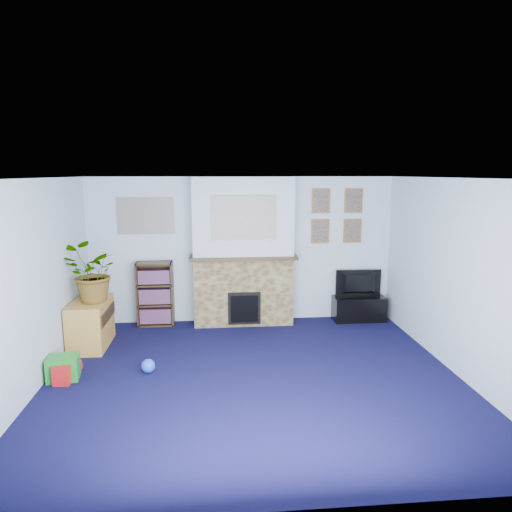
{
  "coord_description": "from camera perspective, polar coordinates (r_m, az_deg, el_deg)",
  "views": [
    {
      "loc": [
        -0.45,
        -5.19,
        2.46
      ],
      "look_at": [
        0.11,
        0.93,
        1.34
      ],
      "focal_mm": 32.0,
      "sensor_mm": 36.0,
      "label": 1
    }
  ],
  "objects": [
    {
      "name": "collage_left",
      "position": [
        7.54,
        -13.62,
        4.9
      ],
      "size": [
        0.9,
        0.03,
        0.58
      ],
      "primitive_type": "cube",
      "color": "gray",
      "rests_on": "wall_back"
    },
    {
      "name": "floor",
      "position": [
        5.76,
        -0.24,
        -14.92
      ],
      "size": [
        5.0,
        4.5,
        0.01
      ],
      "primitive_type": "cube",
      "color": "#0E0D33",
      "rests_on": "ground"
    },
    {
      "name": "portrait_tr",
      "position": [
        7.78,
        12.1,
        6.75
      ],
      "size": [
        0.3,
        0.03,
        0.4
      ],
      "primitive_type": "cube",
      "color": "brown",
      "rests_on": "wall_back"
    },
    {
      "name": "ceiling",
      "position": [
        5.21,
        -0.26,
        9.7
      ],
      "size": [
        5.0,
        4.5,
        0.01
      ],
      "primitive_type": "cube",
      "color": "white",
      "rests_on": "wall_back"
    },
    {
      "name": "toy_ball",
      "position": [
        6.0,
        -13.33,
        -13.2
      ],
      "size": [
        0.17,
        0.17,
        0.17
      ],
      "primitive_type": "sphere",
      "color": "blue",
      "rests_on": "ground"
    },
    {
      "name": "mantel_clock",
      "position": [
        7.31,
        -1.44,
        0.6
      ],
      "size": [
        0.11,
        0.06,
        0.15
      ],
      "primitive_type": "cube",
      "color": "gold",
      "rests_on": "chimney_breast"
    },
    {
      "name": "portrait_tl",
      "position": [
        7.63,
        8.12,
        6.81
      ],
      "size": [
        0.3,
        0.03,
        0.4
      ],
      "primitive_type": "cube",
      "color": "brown",
      "rests_on": "wall_back"
    },
    {
      "name": "sideboard",
      "position": [
        6.99,
        -19.96,
        -7.84
      ],
      "size": [
        0.48,
        0.86,
        0.67
      ],
      "primitive_type": "cube",
      "color": "#B6873A",
      "rests_on": "ground"
    },
    {
      "name": "wall_right",
      "position": [
        6.1,
        23.89,
        -2.46
      ],
      "size": [
        0.04,
        4.5,
        2.4
      ],
      "primitive_type": "cube",
      "color": "#AFC2D3",
      "rests_on": "ground"
    },
    {
      "name": "wall_left",
      "position": [
        5.72,
        -26.1,
        -3.44
      ],
      "size": [
        0.04,
        4.5,
        2.4
      ],
      "primitive_type": "cube",
      "color": "#AFC2D3",
      "rests_on": "ground"
    },
    {
      "name": "wall_back",
      "position": [
        7.56,
        -1.71,
        0.77
      ],
      "size": [
        5.0,
        0.04,
        2.4
      ],
      "primitive_type": "cube",
      "color": "#AFC2D3",
      "rests_on": "ground"
    },
    {
      "name": "collage_main",
      "position": [
        7.07,
        -1.53,
        4.85
      ],
      "size": [
        1.0,
        0.03,
        0.68
      ],
      "primitive_type": "cube",
      "color": "gray",
      "rests_on": "chimney_breast"
    },
    {
      "name": "toy_block",
      "position": [
        6.02,
        -22.98,
        -13.49
      ],
      "size": [
        0.21,
        0.21,
        0.24
      ],
      "primitive_type": "cube",
      "rotation": [
        0.0,
        0.0,
        -0.08
      ],
      "color": "red",
      "rests_on": "ground"
    },
    {
      "name": "television",
      "position": [
        7.84,
        12.8,
        -3.39
      ],
      "size": [
        0.77,
        0.12,
        0.44
      ],
      "primitive_type": "imported",
      "rotation": [
        0.0,
        0.0,
        3.12
      ],
      "color": "black",
      "rests_on": "tv_stand"
    },
    {
      "name": "portrait_bl",
      "position": [
        7.68,
        8.03,
        3.09
      ],
      "size": [
        0.3,
        0.03,
        0.4
      ],
      "primitive_type": "cube",
      "color": "brown",
      "rests_on": "wall_back"
    },
    {
      "name": "mantel_can",
      "position": [
        7.4,
        4.44,
        0.61
      ],
      "size": [
        0.06,
        0.06,
        0.13
      ],
      "primitive_type": "cylinder",
      "color": "red",
      "rests_on": "chimney_breast"
    },
    {
      "name": "toy_tube",
      "position": [
        6.33,
        -22.34,
        -12.65
      ],
      "size": [
        0.31,
        0.14,
        0.18
      ],
      "primitive_type": "cylinder",
      "rotation": [
        0.0,
        1.43,
        0.0
      ],
      "color": "red",
      "rests_on": "ground"
    },
    {
      "name": "mantel_teddy",
      "position": [
        7.3,
        -5.79,
        0.49
      ],
      "size": [
        0.13,
        0.13,
        0.13
      ],
      "primitive_type": "sphere",
      "color": "gray",
      "rests_on": "chimney_breast"
    },
    {
      "name": "wall_front",
      "position": [
        3.23,
        3.27,
        -12.64
      ],
      "size": [
        5.0,
        0.04,
        2.4
      ],
      "primitive_type": "cube",
      "color": "#AFC2D3",
      "rests_on": "ground"
    },
    {
      "name": "mantel_candle",
      "position": [
        7.33,
        0.89,
        0.71
      ],
      "size": [
        0.05,
        0.05,
        0.15
      ],
      "primitive_type": "cylinder",
      "color": "#B2BFC6",
      "rests_on": "chimney_breast"
    },
    {
      "name": "bookshelf",
      "position": [
        7.62,
        -12.46,
        -4.78
      ],
      "size": [
        0.58,
        0.28,
        1.05
      ],
      "color": "#312111",
      "rests_on": "ground"
    },
    {
      "name": "green_crate",
      "position": [
        6.12,
        -22.96,
        -12.77
      ],
      "size": [
        0.4,
        0.33,
        0.29
      ],
      "primitive_type": "cube",
      "rotation": [
        0.0,
        0.0,
        0.14
      ],
      "color": "#198C26",
      "rests_on": "ground"
    },
    {
      "name": "tv_stand",
      "position": [
        7.93,
        12.73,
        -6.27
      ],
      "size": [
        0.86,
        0.36,
        0.41
      ],
      "primitive_type": "cube",
      "color": "black",
      "rests_on": "ground"
    },
    {
      "name": "chimney_breast",
      "position": [
        7.36,
        -1.61,
        0.38
      ],
      "size": [
        1.72,
        0.5,
        2.4
      ],
      "color": "brown",
      "rests_on": "ground"
    },
    {
      "name": "potted_plant",
      "position": [
        6.75,
        -20.04,
        -2.04
      ],
      "size": [
        0.95,
        0.91,
        0.82
      ],
      "primitive_type": "imported",
      "rotation": [
        0.0,
        0.0,
        3.63
      ],
      "color": "#26661E",
      "rests_on": "sideboard"
    },
    {
      "name": "portrait_br",
      "position": [
        7.82,
        11.96,
        3.1
      ],
      "size": [
        0.3,
        0.03,
        0.4
      ],
      "primitive_type": "cube",
      "color": "brown",
      "rests_on": "wall_back"
    }
  ]
}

